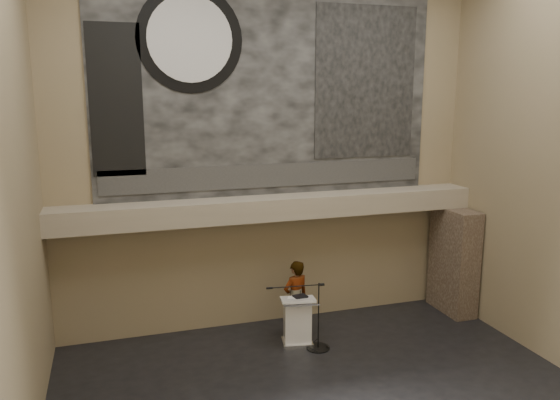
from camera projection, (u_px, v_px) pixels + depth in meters
name	position (u px, v px, depth m)	size (l,w,h in m)	color
wall_back	(270.00, 150.00, 12.79)	(10.00, 0.02, 8.50)	#887856
wall_front	(503.00, 232.00, 5.31)	(10.00, 0.02, 8.50)	#887856
wall_left	(7.00, 190.00, 7.57)	(0.02, 8.00, 8.50)	#887856
soffit	(275.00, 207.00, 12.67)	(10.00, 0.80, 0.50)	gray
sprinkler_left	(207.00, 224.00, 12.20)	(0.04, 0.04, 0.06)	#B2893D
sprinkler_right	(350.00, 214.00, 13.24)	(0.04, 0.04, 0.06)	#B2893D
banner	(270.00, 87.00, 12.48)	(8.00, 0.05, 5.00)	black
banner_text_strip	(271.00, 176.00, 12.84)	(7.76, 0.02, 0.55)	#2D2D2D
banner_clock_rim	(190.00, 39.00, 11.71)	(2.30, 2.30, 0.02)	black
banner_clock_face	(190.00, 39.00, 11.69)	(1.84, 1.84, 0.02)	silver
banner_building_print	(366.00, 83.00, 13.13)	(2.60, 0.02, 3.60)	black
banner_brick_print	(116.00, 101.00, 11.49)	(1.10, 0.02, 3.20)	black
stone_pier	(454.00, 260.00, 13.94)	(0.60, 1.40, 2.70)	#433429
lectern	(297.00, 321.00, 12.19)	(0.84, 0.67, 1.14)	silver
binder	(300.00, 296.00, 12.13)	(0.29, 0.23, 0.04)	black
papers	(292.00, 299.00, 12.03)	(0.22, 0.30, 0.01)	white
speaker_person	(296.00, 298.00, 12.58)	(0.66, 0.43, 1.81)	white
mic_stand	(316.00, 339.00, 12.05)	(1.40, 0.52, 1.52)	black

